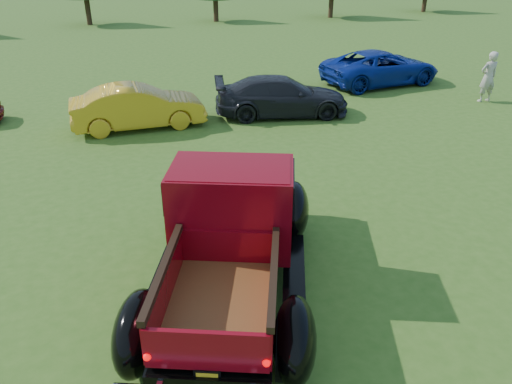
# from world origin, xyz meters

# --- Properties ---
(ground) EXTENTS (120.00, 120.00, 0.00)m
(ground) POSITION_xyz_m (0.00, 0.00, 0.00)
(ground) COLOR #355A19
(ground) RESTS_ON ground
(pickup_truck) EXTENTS (4.18, 6.02, 2.10)m
(pickup_truck) POSITION_xyz_m (-0.58, -0.81, 1.00)
(pickup_truck) COLOR black
(pickup_truck) RESTS_ON ground
(show_car_yellow) EXTENTS (4.18, 1.58, 1.36)m
(show_car_yellow) POSITION_xyz_m (-1.50, 7.68, 0.68)
(show_car_yellow) COLOR gold
(show_car_yellow) RESTS_ON ground
(show_car_grey) EXTENTS (4.77, 2.64, 1.31)m
(show_car_grey) POSITION_xyz_m (3.28, 7.60, 0.65)
(show_car_grey) COLOR black
(show_car_grey) RESTS_ON ground
(show_car_blue) EXTENTS (5.22, 2.89, 1.38)m
(show_car_blue) POSITION_xyz_m (8.57, 10.33, 0.69)
(show_car_blue) COLOR navy
(show_car_blue) RESTS_ON ground
(spectator) EXTENTS (0.67, 0.45, 1.84)m
(spectator) POSITION_xyz_m (11.05, 6.95, 0.92)
(spectator) COLOR #ACA395
(spectator) RESTS_ON ground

